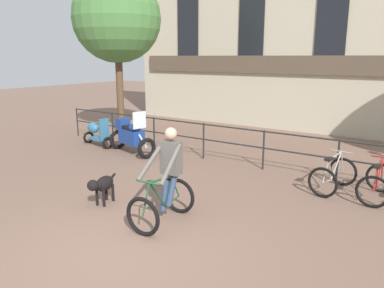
% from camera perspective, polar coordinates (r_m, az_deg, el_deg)
% --- Properties ---
extents(ground_plane, '(60.00, 60.00, 0.00)m').
position_cam_1_polar(ground_plane, '(6.09, -10.68, -15.68)').
color(ground_plane, '#7A5B4C').
extents(canal_railing, '(15.05, 0.05, 1.05)m').
position_cam_1_polar(canal_railing, '(9.94, 10.89, 0.12)').
color(canal_railing, '#232326').
rests_on(canal_railing, ground_plane).
extents(cyclist_with_bike, '(0.76, 1.21, 1.70)m').
position_cam_1_polar(cyclist_with_bike, '(6.70, -3.97, -5.59)').
color(cyclist_with_bike, black).
rests_on(cyclist_with_bike, ground_plane).
extents(dog, '(0.37, 0.92, 0.61)m').
position_cam_1_polar(dog, '(7.71, -13.56, -6.07)').
color(dog, black).
rests_on(dog, ground_plane).
extents(parked_motorcycle, '(1.84, 1.02, 1.35)m').
position_cam_1_polar(parked_motorcycle, '(11.57, -9.26, 1.28)').
color(parked_motorcycle, black).
rests_on(parked_motorcycle, ground_plane).
extents(parked_bicycle_near_lamp, '(0.82, 1.20, 0.86)m').
position_cam_1_polar(parked_bicycle_near_lamp, '(8.82, 20.71, -4.54)').
color(parked_bicycle_near_lamp, black).
rests_on(parked_bicycle_near_lamp, ground_plane).
extents(parked_bicycle_mid_left, '(0.66, 1.11, 0.86)m').
position_cam_1_polar(parked_bicycle_mid_left, '(8.67, 26.43, -5.39)').
color(parked_bicycle_mid_left, black).
rests_on(parked_bicycle_mid_left, ground_plane).
extents(parked_scooter, '(1.33, 0.62, 0.96)m').
position_cam_1_polar(parked_scooter, '(12.84, -14.30, 1.76)').
color(parked_scooter, black).
rests_on(parked_scooter, ground_plane).
extents(tree_canalside_left, '(3.15, 3.15, 5.82)m').
position_cam_1_polar(tree_canalside_left, '(14.21, -11.38, 18.26)').
color(tree_canalside_left, brown).
rests_on(tree_canalside_left, ground_plane).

